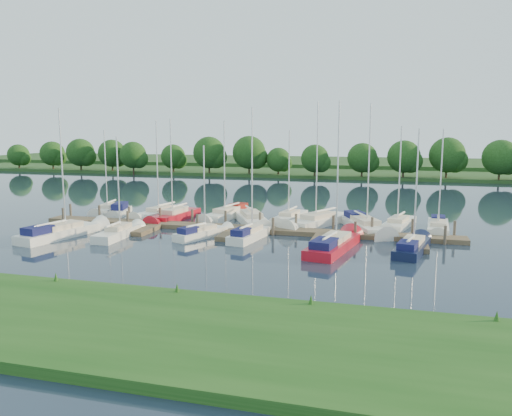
% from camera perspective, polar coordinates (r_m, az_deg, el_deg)
% --- Properties ---
extents(ground, '(260.00, 260.00, 0.00)m').
position_cam_1_polar(ground, '(39.27, -5.46, -4.80)').
color(ground, '#1B2836').
rests_on(ground, ground).
extents(near_bank, '(90.00, 10.00, 0.50)m').
position_cam_1_polar(near_bank, '(25.54, -18.53, -12.20)').
color(near_bank, '#194714').
rests_on(near_bank, ground).
extents(dock, '(40.00, 6.00, 0.40)m').
position_cam_1_polar(dock, '(45.98, -2.25, -2.51)').
color(dock, brown).
rests_on(dock, ground).
extents(mooring_pilings, '(38.24, 2.84, 2.00)m').
position_cam_1_polar(mooring_pilings, '(46.95, -1.84, -1.77)').
color(mooring_pilings, '#473D33').
rests_on(mooring_pilings, ground).
extents(far_shore, '(180.00, 30.00, 0.60)m').
position_cam_1_polar(far_shore, '(111.87, 8.24, 4.14)').
color(far_shore, '#1F4018').
rests_on(far_shore, ground).
extents(distant_hill, '(220.00, 40.00, 1.40)m').
position_cam_1_polar(distant_hill, '(136.62, 9.55, 5.10)').
color(distant_hill, '#315425').
rests_on(distant_hill, ground).
extents(treeline, '(146.67, 9.46, 8.32)m').
position_cam_1_polar(treeline, '(99.08, 7.90, 5.78)').
color(treeline, '#38281C').
rests_on(treeline, ground).
extents(sailboat_n_0, '(3.01, 7.69, 9.66)m').
position_cam_1_polar(sailboat_n_0, '(59.47, -16.53, -0.22)').
color(sailboat_n_0, white).
rests_on(sailboat_n_0, ground).
extents(motorboat, '(2.85, 5.64, 1.65)m').
position_cam_1_polar(motorboat, '(57.32, -15.33, -0.41)').
color(motorboat, white).
rests_on(motorboat, ground).
extents(sailboat_n_2, '(3.36, 8.49, 10.68)m').
position_cam_1_polar(sailboat_n_2, '(55.25, -10.91, -0.67)').
color(sailboat_n_2, white).
rests_on(sailboat_n_2, ground).
extents(sailboat_n_3, '(2.85, 8.52, 10.93)m').
position_cam_1_polar(sailboat_n_3, '(52.67, -9.34, -1.07)').
color(sailboat_n_3, red).
rests_on(sailboat_n_3, ground).
extents(sailboat_n_4, '(3.60, 8.38, 10.69)m').
position_cam_1_polar(sailboat_n_4, '(53.16, -3.31, -0.83)').
color(sailboat_n_4, white).
rests_on(sailboat_n_4, ground).
extents(sailboat_n_5, '(5.79, 9.04, 11.94)m').
position_cam_1_polar(sailboat_n_5, '(50.09, -0.50, -1.47)').
color(sailboat_n_5, white).
rests_on(sailboat_n_5, ground).
extents(sailboat_n_6, '(2.64, 7.64, 9.68)m').
position_cam_1_polar(sailboat_n_6, '(51.63, 3.83, -1.19)').
color(sailboat_n_6, white).
rests_on(sailboat_n_6, ground).
extents(sailboat_n_7, '(5.92, 9.46, 12.41)m').
position_cam_1_polar(sailboat_n_7, '(49.47, 7.03, -1.66)').
color(sailboat_n_7, white).
rests_on(sailboat_n_7, ground).
extents(sailboat_n_8, '(5.42, 9.36, 12.09)m').
position_cam_1_polar(sailboat_n_8, '(47.98, 12.34, -2.07)').
color(sailboat_n_8, white).
rests_on(sailboat_n_8, ground).
extents(sailboat_n_9, '(3.43, 7.92, 10.02)m').
position_cam_1_polar(sailboat_n_9, '(49.75, 15.92, -1.89)').
color(sailboat_n_9, white).
rests_on(sailboat_n_9, ground).
extents(sailboat_n_10, '(2.32, 7.73, 9.74)m').
position_cam_1_polar(sailboat_n_10, '(49.45, 20.08, -2.11)').
color(sailboat_n_10, white).
rests_on(sailboat_n_10, ground).
extents(sailboat_s_0, '(3.62, 9.17, 11.64)m').
position_cam_1_polar(sailboat_s_0, '(46.87, -21.33, -2.72)').
color(sailboat_s_0, white).
rests_on(sailboat_s_0, ground).
extents(sailboat_s_1, '(1.87, 7.02, 9.16)m').
position_cam_1_polar(sailboat_s_1, '(45.35, -15.40, -2.87)').
color(sailboat_s_1, white).
rests_on(sailboat_s_1, ground).
extents(sailboat_s_2, '(3.44, 6.34, 8.37)m').
position_cam_1_polar(sailboat_s_2, '(43.85, -6.19, -2.94)').
color(sailboat_s_2, white).
rests_on(sailboat_s_2, ground).
extents(sailboat_s_3, '(2.48, 6.88, 8.89)m').
position_cam_1_polar(sailboat_s_3, '(42.88, -0.67, -3.15)').
color(sailboat_s_3, white).
rests_on(sailboat_s_3, ground).
extents(sailboat_s_4, '(3.69, 9.50, 11.93)m').
position_cam_1_polar(sailboat_s_4, '(39.63, 8.93, -4.25)').
color(sailboat_s_4, red).
rests_on(sailboat_s_4, ground).
extents(sailboat_s_5, '(3.12, 7.69, 9.77)m').
position_cam_1_polar(sailboat_s_5, '(40.33, 17.45, -4.34)').
color(sailboat_s_5, black).
rests_on(sailboat_s_5, ground).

